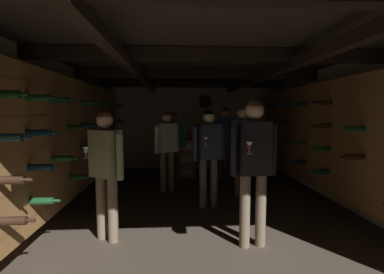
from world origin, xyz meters
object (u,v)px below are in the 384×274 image
(person_host_center, at_px, (209,149))
(person_guest_near_right, at_px, (254,159))
(person_guest_far_right, at_px, (225,138))
(person_guest_rear_center, at_px, (173,141))
(wine_crate_stack, at_px, (184,159))
(person_guest_mid_right, at_px, (242,143))
(display_bottle, at_px, (183,134))
(person_guest_near_left, at_px, (106,164))
(person_guest_far_left, at_px, (167,144))

(person_host_center, xyz_separation_m, person_guest_near_right, (0.35, -1.36, 0.07))
(person_guest_far_right, bearing_deg, person_guest_rear_center, 179.96)
(wine_crate_stack, relative_size, person_guest_mid_right, 0.55)
(display_bottle, bearing_deg, person_guest_rear_center, -111.21)
(person_guest_rear_center, height_order, person_guest_far_right, person_guest_far_right)
(person_guest_near_left, xyz_separation_m, person_guest_far_right, (1.90, 2.68, 0.06))
(person_guest_near_right, xyz_separation_m, person_guest_far_left, (-1.04, 2.34, -0.09))
(person_guest_near_left, bearing_deg, person_guest_mid_right, 37.26)
(person_guest_far_right, bearing_deg, person_guest_far_left, -154.07)
(display_bottle, height_order, person_guest_mid_right, person_guest_mid_right)
(wine_crate_stack, relative_size, person_guest_rear_center, 0.58)
(person_host_center, height_order, person_guest_near_right, person_guest_near_right)
(person_guest_far_left, bearing_deg, display_bottle, 73.86)
(wine_crate_stack, xyz_separation_m, person_guest_rear_center, (-0.26, -0.55, 0.47))
(wine_crate_stack, xyz_separation_m, person_host_center, (0.32, -2.13, 0.50))
(person_guest_near_left, xyz_separation_m, person_guest_mid_right, (2.02, 1.53, 0.06))
(wine_crate_stack, xyz_separation_m, person_guest_near_left, (-1.04, -3.23, 0.48))
(wine_crate_stack, bearing_deg, display_bottle, 121.22)
(wine_crate_stack, height_order, person_guest_rear_center, person_guest_rear_center)
(wine_crate_stack, relative_size, person_guest_near_left, 0.58)
(display_bottle, distance_m, person_guest_rear_center, 0.65)
(person_guest_near_left, bearing_deg, person_guest_far_left, 72.22)
(person_guest_rear_center, xyz_separation_m, person_guest_near_right, (0.93, -2.94, 0.10))
(person_host_center, bearing_deg, person_guest_far_right, 71.00)
(display_bottle, height_order, person_guest_far_right, person_guest_far_right)
(person_host_center, xyz_separation_m, person_guest_mid_right, (0.65, 0.43, 0.05))
(person_guest_rear_center, xyz_separation_m, person_guest_far_right, (1.12, -0.00, 0.07))
(person_guest_rear_center, bearing_deg, person_host_center, -69.84)
(person_guest_near_right, bearing_deg, person_guest_far_left, 114.01)
(person_host_center, height_order, person_guest_far_left, person_host_center)
(display_bottle, relative_size, person_guest_near_right, 0.21)
(display_bottle, relative_size, person_guest_far_right, 0.21)
(person_guest_near_right, bearing_deg, wine_crate_stack, 100.85)
(person_guest_near_right, bearing_deg, person_host_center, 104.24)
(display_bottle, relative_size, person_host_center, 0.22)
(wine_crate_stack, distance_m, display_bottle, 0.59)
(person_host_center, relative_size, person_guest_mid_right, 0.96)
(person_guest_near_left, distance_m, person_guest_mid_right, 2.53)
(person_guest_rear_center, distance_m, person_guest_near_left, 2.79)
(wine_crate_stack, relative_size, person_guest_near_right, 0.54)
(display_bottle, bearing_deg, wine_crate_stack, -58.78)
(person_host_center, bearing_deg, person_guest_far_left, 125.49)
(person_guest_near_left, height_order, person_guest_mid_right, person_guest_mid_right)
(person_guest_mid_right, bearing_deg, wine_crate_stack, 119.93)
(person_guest_rear_center, xyz_separation_m, person_guest_mid_right, (1.23, -1.15, 0.08))
(person_guest_mid_right, relative_size, person_guest_far_left, 1.06)
(person_guest_far_left, bearing_deg, person_host_center, -54.51)
(person_guest_near_right, bearing_deg, display_bottle, 101.14)
(person_guest_far_right, bearing_deg, person_guest_near_left, -125.40)
(display_bottle, distance_m, person_guest_far_right, 1.07)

